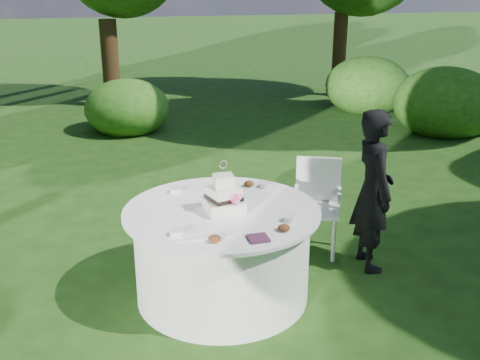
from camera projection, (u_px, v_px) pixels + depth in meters
name	position (u px, v px, depth m)	size (l,w,h in m)	color
ground	(223.00, 294.00, 4.68)	(80.00, 80.00, 0.00)	#17320D
napkins	(258.00, 238.00, 3.90)	(0.14, 0.14, 0.02)	#4C203C
feather_plume	(202.00, 239.00, 3.90)	(0.48, 0.07, 0.01)	white
guest	(373.00, 190.00, 4.93)	(0.53, 0.35, 1.46)	black
table	(222.00, 253.00, 4.55)	(1.56, 1.56, 0.77)	white
cake	(224.00, 198.00, 4.34)	(0.30, 0.30, 0.42)	beige
chair	(317.00, 199.00, 5.33)	(0.57, 0.57, 0.89)	white
votives	(227.00, 205.00, 4.45)	(1.00, 0.95, 0.04)	silver
petal_cups	(250.00, 214.00, 4.26)	(0.63, 1.10, 0.05)	#562D16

